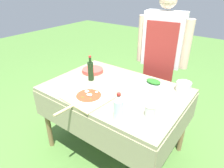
{
  "coord_description": "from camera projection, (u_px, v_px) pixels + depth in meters",
  "views": [
    {
      "loc": [
        1.02,
        -1.42,
        1.75
      ],
      "look_at": [
        -0.04,
        0.0,
        0.83
      ],
      "focal_mm": 32.0,
      "sensor_mm": 36.0,
      "label": 1
    }
  ],
  "objects": [
    {
      "name": "person_cook",
      "position": [
        162.0,
        53.0,
        2.38
      ],
      "size": [
        0.62,
        0.26,
        1.66
      ],
      "rotation": [
        0.0,
        0.0,
        3.28
      ],
      "color": "#4C4C51",
      "rests_on": "ground"
    },
    {
      "name": "herb_container",
      "position": [
        153.0,
        82.0,
        2.07
      ],
      "size": [
        0.2,
        0.14,
        0.05
      ],
      "rotation": [
        0.0,
        0.0,
        -0.1
      ],
      "color": "silver",
      "rests_on": "prep_table"
    },
    {
      "name": "oil_bottle",
      "position": [
        91.0,
        71.0,
        2.11
      ],
      "size": [
        0.06,
        0.06,
        0.27
      ],
      "color": "black",
      "rests_on": "prep_table"
    },
    {
      "name": "prep_table",
      "position": [
        115.0,
        97.0,
        2.03
      ],
      "size": [
        1.38,
        0.97,
        0.79
      ],
      "color": "gray",
      "rests_on": "ground"
    },
    {
      "name": "pizza_on_peel",
      "position": [
        88.0,
        97.0,
        1.82
      ],
      "size": [
        0.41,
        0.58,
        0.05
      ],
      "rotation": [
        0.0,
        0.0,
        -0.09
      ],
      "color": "#D1B27F",
      "rests_on": "prep_table"
    },
    {
      "name": "plate_stack",
      "position": [
        93.0,
        70.0,
        2.34
      ],
      "size": [
        0.25,
        0.25,
        0.04
      ],
      "color": "#DB4C42",
      "rests_on": "prep_table"
    },
    {
      "name": "mixing_tub",
      "position": [
        184.0,
        87.0,
        1.92
      ],
      "size": [
        0.14,
        0.14,
        0.09
      ],
      "primitive_type": "cylinder",
      "color": "silver",
      "rests_on": "prep_table"
    },
    {
      "name": "water_bottle",
      "position": [
        118.0,
        107.0,
        1.5
      ],
      "size": [
        0.08,
        0.08,
        0.23
      ],
      "color": "silver",
      "rests_on": "prep_table"
    },
    {
      "name": "ground_plane",
      "position": [
        114.0,
        147.0,
        2.35
      ],
      "size": [
        12.0,
        12.0,
        0.0
      ],
      "primitive_type": "plane",
      "color": "#517F38"
    },
    {
      "name": "sauce_jar",
      "position": [
        150.0,
        111.0,
        1.57
      ],
      "size": [
        0.08,
        0.08,
        0.1
      ],
      "color": "silver",
      "rests_on": "prep_table"
    }
  ]
}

